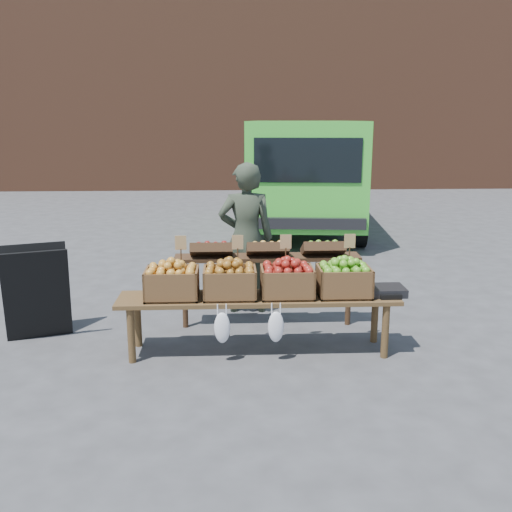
{
  "coord_description": "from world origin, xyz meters",
  "views": [
    {
      "loc": [
        0.38,
        -5.49,
        2.23
      ],
      "look_at": [
        0.65,
        0.26,
        0.85
      ],
      "focal_mm": 40.0,
      "sensor_mm": 36.0,
      "label": 1
    }
  ],
  "objects_px": {
    "vendor": "(246,238)",
    "weighing_scale": "(387,290)",
    "crate_russet_pears": "(230,283)",
    "crate_golden_apples": "(172,283)",
    "crate_green_apples": "(344,281)",
    "delivery_van": "(303,177)",
    "chalkboard_sign": "(37,292)",
    "back_table": "(267,281)",
    "display_bench": "(258,324)",
    "crate_red_apples": "(287,282)"
  },
  "relations": [
    {
      "from": "vendor",
      "to": "crate_russet_pears",
      "type": "xyz_separation_m",
      "value": [
        -0.2,
        -1.26,
        -0.17
      ]
    },
    {
      "from": "display_bench",
      "to": "weighing_scale",
      "type": "height_order",
      "value": "weighing_scale"
    },
    {
      "from": "vendor",
      "to": "chalkboard_sign",
      "type": "height_order",
      "value": "vendor"
    },
    {
      "from": "crate_russet_pears",
      "to": "weighing_scale",
      "type": "height_order",
      "value": "crate_russet_pears"
    },
    {
      "from": "crate_russet_pears",
      "to": "crate_green_apples",
      "type": "xyz_separation_m",
      "value": [
        1.1,
        0.0,
        0.0
      ]
    },
    {
      "from": "crate_russet_pears",
      "to": "crate_green_apples",
      "type": "distance_m",
      "value": 1.1
    },
    {
      "from": "display_bench",
      "to": "crate_green_apples",
      "type": "height_order",
      "value": "crate_green_apples"
    },
    {
      "from": "crate_red_apples",
      "to": "crate_green_apples",
      "type": "relative_size",
      "value": 1.0
    },
    {
      "from": "delivery_van",
      "to": "crate_russet_pears",
      "type": "height_order",
      "value": "delivery_van"
    },
    {
      "from": "delivery_van",
      "to": "back_table",
      "type": "height_order",
      "value": "delivery_van"
    },
    {
      "from": "crate_russet_pears",
      "to": "crate_green_apples",
      "type": "relative_size",
      "value": 1.0
    },
    {
      "from": "delivery_van",
      "to": "back_table",
      "type": "distance_m",
      "value": 5.72
    },
    {
      "from": "vendor",
      "to": "weighing_scale",
      "type": "relative_size",
      "value": 5.19
    },
    {
      "from": "vendor",
      "to": "weighing_scale",
      "type": "distance_m",
      "value": 1.85
    },
    {
      "from": "chalkboard_sign",
      "to": "crate_green_apples",
      "type": "relative_size",
      "value": 1.97
    },
    {
      "from": "delivery_van",
      "to": "chalkboard_sign",
      "type": "distance_m",
      "value": 6.81
    },
    {
      "from": "delivery_van",
      "to": "display_bench",
      "type": "distance_m",
      "value": 6.48
    },
    {
      "from": "chalkboard_sign",
      "to": "delivery_van",
      "type": "bearing_deg",
      "value": 40.41
    },
    {
      "from": "crate_russet_pears",
      "to": "crate_red_apples",
      "type": "bearing_deg",
      "value": 0.0
    },
    {
      "from": "back_table",
      "to": "display_bench",
      "type": "relative_size",
      "value": 0.78
    },
    {
      "from": "back_table",
      "to": "weighing_scale",
      "type": "bearing_deg",
      "value": -32.82
    },
    {
      "from": "vendor",
      "to": "display_bench",
      "type": "xyz_separation_m",
      "value": [
        0.08,
        -1.26,
        -0.6
      ]
    },
    {
      "from": "chalkboard_sign",
      "to": "display_bench",
      "type": "height_order",
      "value": "chalkboard_sign"
    },
    {
      "from": "chalkboard_sign",
      "to": "crate_russet_pears",
      "type": "height_order",
      "value": "chalkboard_sign"
    },
    {
      "from": "display_bench",
      "to": "weighing_scale",
      "type": "relative_size",
      "value": 7.94
    },
    {
      "from": "vendor",
      "to": "crate_green_apples",
      "type": "bearing_deg",
      "value": 124.84
    },
    {
      "from": "display_bench",
      "to": "crate_red_apples",
      "type": "xyz_separation_m",
      "value": [
        0.27,
        0.0,
        0.42
      ]
    },
    {
      "from": "back_table",
      "to": "weighing_scale",
      "type": "height_order",
      "value": "back_table"
    },
    {
      "from": "crate_red_apples",
      "to": "weighing_scale",
      "type": "distance_m",
      "value": 0.98
    },
    {
      "from": "chalkboard_sign",
      "to": "crate_red_apples",
      "type": "height_order",
      "value": "chalkboard_sign"
    },
    {
      "from": "back_table",
      "to": "display_bench",
      "type": "distance_m",
      "value": 0.77
    },
    {
      "from": "crate_golden_apples",
      "to": "crate_green_apples",
      "type": "xyz_separation_m",
      "value": [
        1.65,
        0.0,
        0.0
      ]
    },
    {
      "from": "crate_red_apples",
      "to": "weighing_scale",
      "type": "xyz_separation_m",
      "value": [
        0.98,
        0.0,
        -0.1
      ]
    },
    {
      "from": "weighing_scale",
      "to": "back_table",
      "type": "bearing_deg",
      "value": 147.18
    },
    {
      "from": "delivery_van",
      "to": "crate_red_apples",
      "type": "relative_size",
      "value": 9.85
    },
    {
      "from": "vendor",
      "to": "crate_golden_apples",
      "type": "bearing_deg",
      "value": 58.4
    },
    {
      "from": "delivery_van",
      "to": "chalkboard_sign",
      "type": "bearing_deg",
      "value": -115.54
    },
    {
      "from": "delivery_van",
      "to": "chalkboard_sign",
      "type": "height_order",
      "value": "delivery_van"
    },
    {
      "from": "chalkboard_sign",
      "to": "display_bench",
      "type": "xyz_separation_m",
      "value": [
        2.27,
        -0.5,
        -0.21
      ]
    },
    {
      "from": "delivery_van",
      "to": "vendor",
      "type": "xyz_separation_m",
      "value": [
        -1.31,
        -5.05,
        -0.22
      ]
    },
    {
      "from": "back_table",
      "to": "delivery_van",
      "type": "bearing_deg",
      "value": 78.91
    },
    {
      "from": "vendor",
      "to": "crate_red_apples",
      "type": "bearing_deg",
      "value": 104.84
    },
    {
      "from": "vendor",
      "to": "delivery_van",
      "type": "bearing_deg",
      "value": -105.42
    },
    {
      "from": "display_bench",
      "to": "crate_russet_pears",
      "type": "xyz_separation_m",
      "value": [
        -0.28,
        0.0,
        0.42
      ]
    },
    {
      "from": "back_table",
      "to": "weighing_scale",
      "type": "relative_size",
      "value": 6.18
    },
    {
      "from": "back_table",
      "to": "crate_russet_pears",
      "type": "xyz_separation_m",
      "value": [
        -0.41,
        -0.72,
        0.19
      ]
    },
    {
      "from": "delivery_van",
      "to": "weighing_scale",
      "type": "height_order",
      "value": "delivery_van"
    },
    {
      "from": "crate_red_apples",
      "to": "crate_russet_pears",
      "type": "bearing_deg",
      "value": 180.0
    },
    {
      "from": "crate_green_apples",
      "to": "chalkboard_sign",
      "type": "bearing_deg",
      "value": 170.76
    },
    {
      "from": "display_bench",
      "to": "delivery_van",
      "type": "bearing_deg",
      "value": 78.97
    }
  ]
}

